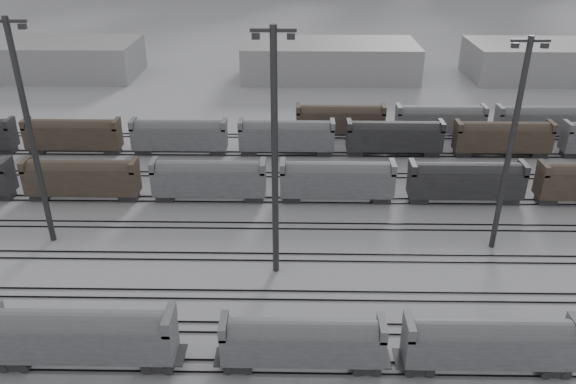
{
  "coord_description": "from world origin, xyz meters",
  "views": [
    {
      "loc": [
        2.68,
        -35.12,
        34.96
      ],
      "look_at": [
        1.6,
        26.52,
        4.0
      ],
      "focal_mm": 35.0,
      "sensor_mm": 36.0,
      "label": 1
    }
  ],
  "objects_px": {
    "hopper_car_c": "(490,341)",
    "light_mast_c": "(275,153)",
    "hopper_car_a": "(83,334)",
    "hopper_car_b": "(303,340)"
  },
  "relations": [
    {
      "from": "hopper_car_c",
      "to": "light_mast_c",
      "type": "distance_m",
      "value": 25.66
    },
    {
      "from": "hopper_car_a",
      "to": "hopper_car_c",
      "type": "bearing_deg",
      "value": 0.0
    },
    {
      "from": "hopper_car_b",
      "to": "light_mast_c",
      "type": "bearing_deg",
      "value": 100.77
    },
    {
      "from": "hopper_car_a",
      "to": "light_mast_c",
      "type": "height_order",
      "value": "light_mast_c"
    },
    {
      "from": "hopper_car_c",
      "to": "light_mast_c",
      "type": "relative_size",
      "value": 0.55
    },
    {
      "from": "hopper_car_b",
      "to": "hopper_car_c",
      "type": "relative_size",
      "value": 0.96
    },
    {
      "from": "hopper_car_a",
      "to": "light_mast_c",
      "type": "relative_size",
      "value": 0.59
    },
    {
      "from": "hopper_car_b",
      "to": "hopper_car_c",
      "type": "bearing_deg",
      "value": 0.0
    },
    {
      "from": "hopper_car_a",
      "to": "hopper_car_b",
      "type": "distance_m",
      "value": 18.3
    },
    {
      "from": "hopper_car_a",
      "to": "hopper_car_c",
      "type": "xyz_separation_m",
      "value": [
        33.79,
        0.0,
        -0.26
      ]
    }
  ]
}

